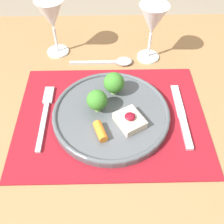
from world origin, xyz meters
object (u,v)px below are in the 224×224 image
wine_glass_near (152,22)px  wine_glass_far (52,17)px  dinner_plate (112,112)px  spoon (116,62)px  fork (45,112)px  knife (182,119)px

wine_glass_near → wine_glass_far: size_ratio=1.00×
wine_glass_near → dinner_plate: bearing=-116.2°
spoon → wine_glass_near: (0.10, 0.03, 0.11)m
fork → wine_glass_near: size_ratio=1.21×
spoon → wine_glass_near: bearing=14.3°
fork → knife: 0.34m
knife → wine_glass_near: 0.28m
dinner_plate → wine_glass_near: wine_glass_near is taller
fork → dinner_plate: bearing=-5.7°
spoon → dinner_plate: bearing=-94.6°
fork → spoon: 0.27m
wine_glass_near → fork: bearing=-142.1°
wine_glass_far → dinner_plate: bearing=-58.5°
knife → wine_glass_near: size_ratio=1.21×
knife → wine_glass_near: wine_glass_near is taller
spoon → fork: bearing=-133.4°
dinner_plate → wine_glass_near: 0.28m
dinner_plate → knife: size_ratio=1.41×
knife → spoon: bearing=122.8°
spoon → knife: bearing=-55.1°
knife → spoon: 0.27m
spoon → wine_glass_far: size_ratio=1.11×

